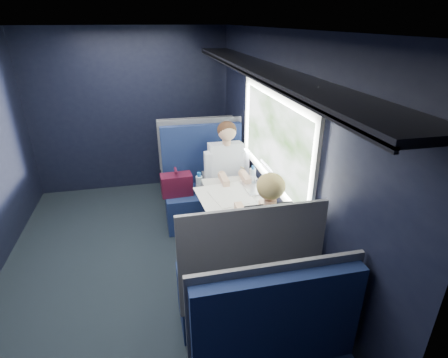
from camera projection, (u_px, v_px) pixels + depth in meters
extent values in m
cube|color=black|center=(139.00, 270.00, 3.62)|extent=(2.80, 4.20, 0.01)
cube|color=black|center=(279.00, 155.00, 3.43)|extent=(0.10, 4.20, 2.30)
cube|color=black|center=(131.00, 112.00, 5.05)|extent=(2.80, 0.10, 2.30)
cube|color=silver|center=(108.00, 22.00, 2.64)|extent=(2.80, 4.20, 0.10)
cube|color=white|center=(275.00, 95.00, 3.16)|extent=(0.03, 1.84, 0.07)
cube|color=white|center=(270.00, 180.00, 3.52)|extent=(0.03, 1.84, 0.07)
cube|color=white|center=(314.00, 176.00, 2.56)|extent=(0.03, 0.07, 0.78)
cube|color=white|center=(247.00, 117.00, 4.13)|extent=(0.03, 0.07, 0.78)
cube|color=black|center=(260.00, 68.00, 3.03)|extent=(0.36, 4.10, 0.04)
cube|color=black|center=(241.00, 71.00, 3.01)|extent=(0.02, 4.10, 0.03)
cube|color=red|center=(277.00, 78.00, 3.10)|extent=(0.01, 0.10, 0.12)
cylinder|color=#54565E|center=(222.00, 231.00, 3.65)|extent=(0.08, 0.08, 0.70)
cube|color=silver|center=(239.00, 198.00, 3.53)|extent=(0.62, 1.00, 0.04)
cube|color=#0D183D|center=(207.00, 206.00, 4.39)|extent=(1.00, 0.50, 0.45)
cube|color=#0D183D|center=(202.00, 154.00, 4.40)|extent=(1.00, 0.10, 0.75)
cube|color=#54565E|center=(201.00, 150.00, 4.44)|extent=(1.04, 0.03, 0.82)
cube|color=#54565E|center=(207.00, 185.00, 4.21)|extent=(0.06, 0.40, 0.20)
cube|color=#450E22|center=(177.00, 185.00, 4.15)|extent=(0.37, 0.21, 0.26)
cylinder|color=#450E22|center=(176.00, 170.00, 4.07)|extent=(0.04, 0.15, 0.03)
cylinder|color=silver|center=(199.00, 185.00, 4.17)|extent=(0.08, 0.08, 0.23)
cylinder|color=blue|center=(199.00, 175.00, 4.11)|extent=(0.05, 0.05, 0.05)
cube|color=#0D183D|center=(238.00, 293.00, 3.00)|extent=(1.00, 0.50, 0.45)
cube|color=#0D183D|center=(250.00, 257.00, 2.48)|extent=(1.00, 0.10, 0.75)
cube|color=#54565E|center=(252.00, 259.00, 2.43)|extent=(1.04, 0.03, 0.82)
cube|color=#54565E|center=(237.00, 259.00, 2.91)|extent=(0.06, 0.40, 0.20)
cube|color=#0D183D|center=(194.00, 172.00, 5.36)|extent=(1.00, 0.40, 0.45)
cube|color=#0D183D|center=(195.00, 143.00, 4.92)|extent=(1.00, 0.10, 0.66)
cube|color=#54565E|center=(196.00, 143.00, 4.86)|extent=(1.04, 0.03, 0.72)
cube|color=#0D183D|center=(277.00, 323.00, 2.01)|extent=(1.00, 0.10, 0.66)
cube|color=#54565E|center=(274.00, 313.00, 2.05)|extent=(1.04, 0.03, 0.72)
cube|color=black|center=(229.00, 188.00, 4.18)|extent=(0.36, 0.44, 0.16)
cube|color=black|center=(232.00, 218.00, 4.13)|extent=(0.32, 0.12, 0.45)
cube|color=white|center=(226.00, 163.00, 4.22)|extent=(0.40, 0.29, 0.53)
cylinder|color=#D8A88C|center=(227.00, 142.00, 4.07)|extent=(0.10, 0.10, 0.06)
sphere|color=#D8A88C|center=(227.00, 132.00, 3.99)|extent=(0.21, 0.21, 0.21)
sphere|color=#382114|center=(227.00, 130.00, 4.00)|extent=(0.22, 0.22, 0.22)
cube|color=white|center=(209.00, 166.00, 4.14)|extent=(0.09, 0.12, 0.34)
cube|color=white|center=(244.00, 163.00, 4.23)|extent=(0.09, 0.12, 0.34)
cube|color=black|center=(262.00, 250.00, 3.05)|extent=(0.36, 0.44, 0.16)
cube|color=black|center=(254.00, 264.00, 3.35)|extent=(0.32, 0.12, 0.45)
cube|color=black|center=(270.00, 236.00, 2.80)|extent=(0.40, 0.29, 0.53)
cylinder|color=#D8A88C|center=(270.00, 204.00, 2.72)|extent=(0.10, 0.10, 0.06)
sphere|color=#D8A88C|center=(270.00, 187.00, 2.68)|extent=(0.21, 0.21, 0.21)
sphere|color=tan|center=(271.00, 186.00, 2.66)|extent=(0.22, 0.22, 0.22)
cube|color=black|center=(242.00, 237.00, 2.79)|extent=(0.09, 0.12, 0.34)
cube|color=black|center=(294.00, 231.00, 2.88)|extent=(0.09, 0.12, 0.34)
cube|color=tan|center=(273.00, 228.00, 2.70)|extent=(0.26, 0.07, 0.36)
cube|color=white|center=(227.00, 200.00, 3.44)|extent=(0.58, 0.79, 0.01)
cube|color=silver|center=(257.00, 187.00, 3.69)|extent=(0.28, 0.36, 0.02)
cube|color=silver|center=(268.00, 175.00, 3.66)|extent=(0.03, 0.35, 0.24)
cube|color=black|center=(268.00, 175.00, 3.66)|extent=(0.02, 0.30, 0.20)
cylinder|color=silver|center=(253.00, 176.00, 3.76)|extent=(0.06, 0.06, 0.17)
cylinder|color=blue|center=(253.00, 168.00, 3.72)|extent=(0.03, 0.03, 0.04)
cylinder|color=white|center=(253.00, 173.00, 3.94)|extent=(0.07, 0.07, 0.09)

